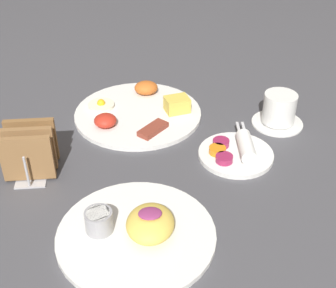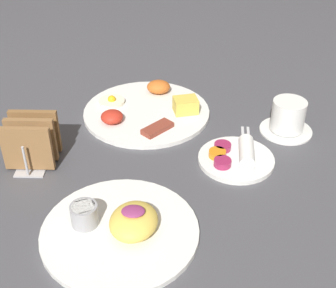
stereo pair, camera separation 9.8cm
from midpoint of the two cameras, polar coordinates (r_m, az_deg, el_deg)
ground_plane at (r=0.96m, az=-1.23°, el=-3.03°), size 3.00×3.00×0.00m
plate_breakfast at (r=1.14m, az=-0.07°, el=4.12°), size 0.31×0.31×0.05m
plate_condiments at (r=0.99m, az=11.15°, el=-1.64°), size 0.16×0.17×0.04m
plate_foreground at (r=0.81m, az=-2.34°, el=-10.23°), size 0.27×0.27×0.06m
toast_rack at (r=0.98m, az=-13.56°, el=0.18°), size 0.10×0.12×0.10m
coffee_cup at (r=1.11m, az=16.89°, el=3.00°), size 0.12×0.12×0.08m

